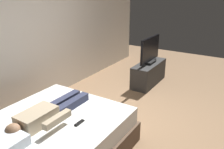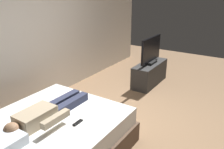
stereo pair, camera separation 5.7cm
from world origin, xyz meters
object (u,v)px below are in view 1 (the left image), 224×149
object	(u,v)px
pillow	(1,146)
person	(46,114)
bed	(51,141)
tv_stand	(149,73)
remote	(79,123)
tv	(150,51)

from	to	relation	value
pillow	person	distance (m)	0.67
bed	tv_stand	bearing A→B (deg)	-1.19
remote	tv	bearing A→B (deg)	5.83
person	tv_stand	bearing A→B (deg)	-2.34
remote	tv_stand	xyz separation A→B (m)	(2.79, 0.28, -0.30)
pillow	bed	bearing A→B (deg)	0.00
person	tv	world-z (taller)	tv
pillow	person	xyz separation A→B (m)	(0.66, 0.06, 0.02)
bed	remote	bearing A→B (deg)	-62.55
pillow	tv_stand	bearing A→B (deg)	-0.98
bed	person	xyz separation A→B (m)	(0.03, 0.06, 0.36)
tv_stand	tv	distance (m)	0.53
person	tv	bearing A→B (deg)	-2.34
person	tv	distance (m)	2.95
bed	pillow	bearing A→B (deg)	180.00
remote	pillow	bearing A→B (deg)	156.96
remote	tv	distance (m)	2.82
person	remote	xyz separation A→B (m)	(0.15, -0.40, -0.07)
pillow	remote	world-z (taller)	pillow
bed	pillow	distance (m)	0.72
bed	person	distance (m)	0.36
remote	tv_stand	bearing A→B (deg)	5.83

